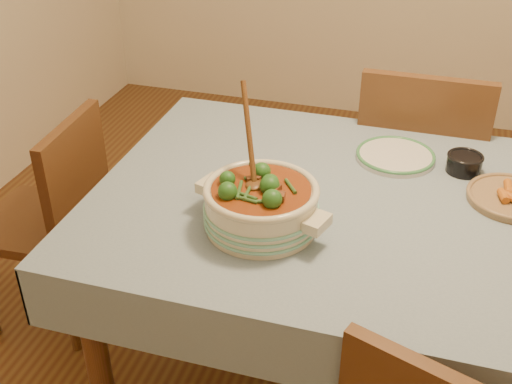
# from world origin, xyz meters

# --- Properties ---
(dining_table) EXTENTS (1.68, 1.08, 0.76)m
(dining_table) POSITION_xyz_m (0.00, 0.00, 0.66)
(dining_table) COLOR brown
(dining_table) RESTS_ON floor
(stew_casserole) EXTENTS (0.39, 0.37, 0.36)m
(stew_casserole) POSITION_xyz_m (-0.31, -0.20, 0.83)
(stew_casserole) COLOR beige
(stew_casserole) RESTS_ON dining_table
(white_plate) EXTENTS (0.32, 0.32, 0.02)m
(white_plate) POSITION_xyz_m (-0.01, 0.28, 0.77)
(white_plate) COLOR silver
(white_plate) RESTS_ON dining_table
(condiment_bowl) EXTENTS (0.12, 0.12, 0.06)m
(condiment_bowl) POSITION_xyz_m (0.20, 0.26, 0.79)
(condiment_bowl) COLOR black
(condiment_bowl) RESTS_ON dining_table
(fried_plate) EXTENTS (0.31, 0.31, 0.04)m
(fried_plate) POSITION_xyz_m (0.33, 0.13, 0.77)
(fried_plate) COLOR #9A7955
(fried_plate) RESTS_ON dining_table
(chair_far) EXTENTS (0.44, 0.44, 0.95)m
(chair_far) POSITION_xyz_m (0.06, 0.63, 0.54)
(chair_far) COLOR #56381A
(chair_far) RESTS_ON floor
(chair_left) EXTENTS (0.41, 0.41, 0.84)m
(chair_left) POSITION_xyz_m (-1.14, 0.06, 0.48)
(chair_left) COLOR #56381A
(chair_left) RESTS_ON floor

